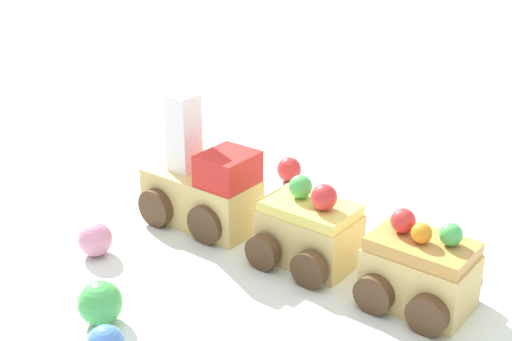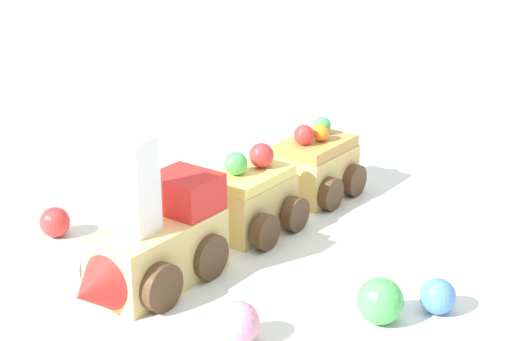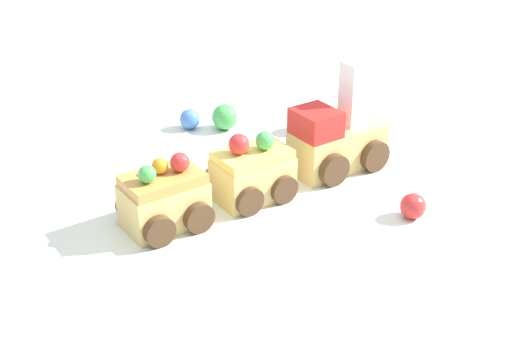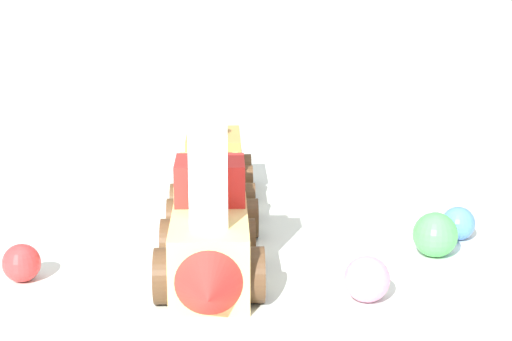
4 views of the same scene
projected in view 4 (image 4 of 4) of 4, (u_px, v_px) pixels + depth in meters
name	position (u px, v px, depth m)	size (l,w,h in m)	color
ground_plane	(221.00, 256.00, 0.60)	(10.00, 10.00, 0.00)	#B2B2B7
display_board	(221.00, 248.00, 0.60)	(0.63, 0.45, 0.01)	silver
cake_train_locomotive	(210.00, 240.00, 0.51)	(0.13, 0.09, 0.11)	#E5C675
cake_car_lemon	(212.00, 195.00, 0.62)	(0.08, 0.08, 0.07)	#E5C675
cake_car_caramel	(214.00, 163.00, 0.71)	(0.08, 0.08, 0.07)	#E5C675
gumball_blue	(458.00, 223.00, 0.60)	(0.02, 0.02, 0.02)	#4C84E0
gumball_green	(435.00, 235.00, 0.56)	(0.03, 0.03, 0.03)	#4CBC56
gumball_pink	(367.00, 279.00, 0.49)	(0.03, 0.03, 0.03)	pink
gumball_red	(22.00, 263.00, 0.52)	(0.02, 0.02, 0.02)	red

